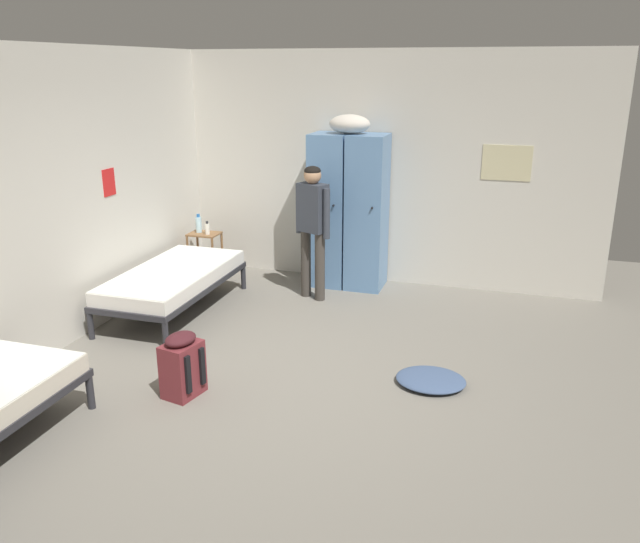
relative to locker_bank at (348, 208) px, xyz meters
The scene contains 10 objects.
ground_plane 2.91m from the locker_bank, 81.86° to the right, with size 9.59×9.59×0.00m, color slate.
room_backdrop 1.69m from the locker_bank, 126.82° to the right, with size 5.18×6.05×2.80m.
locker_bank is the anchor object (origin of this frame).
shelf_unit 1.96m from the locker_bank, behind, with size 0.38×0.30×0.57m.
bed_left_rear 2.24m from the locker_bank, 137.51° to the right, with size 0.90×1.90×0.49m.
person_traveler 0.64m from the locker_bank, 114.36° to the right, with size 0.46×0.31×1.55m.
water_bottle 1.95m from the locker_bank, behind, with size 0.07×0.07×0.24m.
lotion_bottle 1.82m from the locker_bank, behind, with size 0.06×0.06×0.17m.
backpack_maroon 3.25m from the locker_bank, 100.64° to the right, with size 0.38×0.36×0.55m.
clothes_pile_denim 2.85m from the locker_bank, 59.80° to the right, with size 0.60×0.51×0.08m.
Camera 1 is at (1.51, -4.59, 2.61)m, focal length 35.83 mm.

